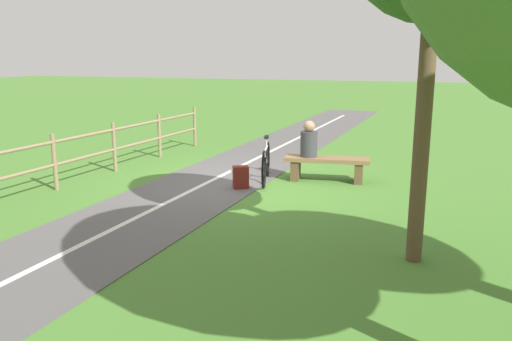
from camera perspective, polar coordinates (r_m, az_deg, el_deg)
ground_plane at (r=10.08m, az=-1.77°, el=-1.43°), size 80.00×80.00×0.00m
paved_path at (r=7.12m, az=-19.65°, el=-8.27°), size 4.28×36.07×0.02m
path_centre_line at (r=7.11m, az=-19.66°, el=-8.20°), size 1.98×31.95×0.00m
bench at (r=10.30m, az=7.84°, el=0.62°), size 1.70×0.66×0.48m
person_seated at (r=10.25m, az=5.86°, el=3.25°), size 0.37×0.37×0.72m
bicycle at (r=10.15m, az=1.10°, el=0.85°), size 0.43×1.66×0.90m
backpack at (r=9.64m, az=-1.70°, el=-0.80°), size 0.34×0.32×0.43m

